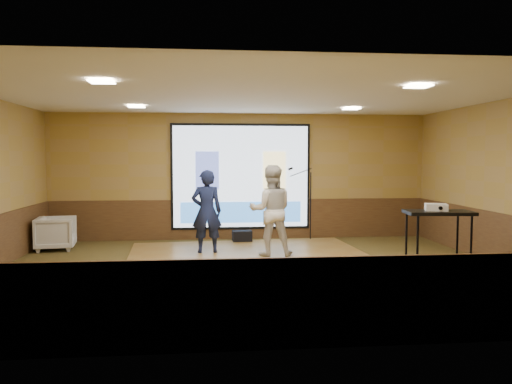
{
  "coord_description": "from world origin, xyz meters",
  "views": [
    {
      "loc": [
        -0.8,
        -8.42,
        1.96
      ],
      "look_at": [
        0.12,
        1.03,
        1.3
      ],
      "focal_mm": 35.0,
      "sensor_mm": 36.0,
      "label": 1
    }
  ],
  "objects": [
    {
      "name": "ground",
      "position": [
        0.0,
        0.0,
        0.0
      ],
      "size": [
        9.0,
        9.0,
        0.0
      ],
      "primitive_type": "plane",
      "color": "#313819",
      "rests_on": "ground"
    },
    {
      "name": "projector_screen",
      "position": [
        0.0,
        3.44,
        1.47
      ],
      "size": [
        3.32,
        0.06,
        2.52
      ],
      "color": "black",
      "rests_on": "room_shell"
    },
    {
      "name": "player_right",
      "position": [
        0.44,
        1.22,
        0.92
      ],
      "size": [
        0.9,
        0.72,
        1.78
      ],
      "primitive_type": "imported",
      "rotation": [
        0.0,
        0.0,
        3.09
      ],
      "color": "#BCB6AC",
      "rests_on": "dance_floor"
    },
    {
      "name": "downlight_sw",
      "position": [
        -2.2,
        -1.5,
        2.97
      ],
      "size": [
        0.32,
        0.32,
        0.02
      ],
      "primitive_type": "cube",
      "color": "#FFE6BF",
      "rests_on": "room_shell"
    },
    {
      "name": "projector",
      "position": [
        2.88,
        -0.73,
        1.16
      ],
      "size": [
        0.4,
        0.37,
        0.11
      ],
      "primitive_type": "cube",
      "rotation": [
        0.0,
        0.0,
        -0.31
      ],
      "color": "white",
      "rests_on": "av_table"
    },
    {
      "name": "player_left",
      "position": [
        -0.82,
        1.64,
        0.87
      ],
      "size": [
        0.63,
        0.43,
        1.68
      ],
      "primitive_type": "imported",
      "rotation": [
        0.0,
        0.0,
        3.19
      ],
      "color": "#12193A",
      "rests_on": "dance_floor"
    },
    {
      "name": "wainscot_back",
      "position": [
        0.0,
        3.48,
        0.47
      ],
      "size": [
        9.0,
        0.04,
        0.95
      ],
      "primitive_type": "cube",
      "color": "#442816",
      "rests_on": "ground"
    },
    {
      "name": "downlight_ne",
      "position": [
        2.2,
        1.8,
        2.97
      ],
      "size": [
        0.32,
        0.32,
        0.02
      ],
      "primitive_type": "cube",
      "color": "#FFE6BF",
      "rests_on": "room_shell"
    },
    {
      "name": "wainscot_front",
      "position": [
        0.0,
        -3.48,
        0.47
      ],
      "size": [
        9.0,
        0.04,
        0.95
      ],
      "primitive_type": "cube",
      "color": "#442816",
      "rests_on": "ground"
    },
    {
      "name": "room_shell",
      "position": [
        0.0,
        0.0,
        2.09
      ],
      "size": [
        9.04,
        7.04,
        3.02
      ],
      "color": "#A28143",
      "rests_on": "ground"
    },
    {
      "name": "av_table",
      "position": [
        2.91,
        -0.76,
        0.8
      ],
      "size": [
        1.05,
        0.55,
        1.1
      ],
      "rotation": [
        0.0,
        0.0,
        -0.11
      ],
      "color": "black",
      "rests_on": "ground"
    },
    {
      "name": "downlight_nw",
      "position": [
        -2.2,
        1.8,
        2.97
      ],
      "size": [
        0.32,
        0.32,
        0.02
      ],
      "primitive_type": "cube",
      "color": "#FFE6BF",
      "rests_on": "room_shell"
    },
    {
      "name": "wainscot_right",
      "position": [
        4.48,
        0.0,
        0.47
      ],
      "size": [
        0.04,
        7.0,
        0.95
      ],
      "primitive_type": "cube",
      "color": "#442816",
      "rests_on": "ground"
    },
    {
      "name": "downlight_se",
      "position": [
        2.2,
        -1.5,
        2.97
      ],
      "size": [
        0.32,
        0.32,
        0.02
      ],
      "primitive_type": "cube",
      "color": "#FFE6BF",
      "rests_on": "room_shell"
    },
    {
      "name": "banquet_chair",
      "position": [
        -4.0,
        2.42,
        0.36
      ],
      "size": [
        0.88,
        0.86,
        0.71
      ],
      "primitive_type": "imported",
      "rotation": [
        0.0,
        0.0,
        1.7
      ],
      "color": "gray",
      "rests_on": "ground"
    },
    {
      "name": "dance_floor",
      "position": [
        0.02,
        1.29,
        0.02
      ],
      "size": [
        4.93,
        3.9,
        0.03
      ],
      "primitive_type": "cube",
      "rotation": [
        0.0,
        0.0,
        0.07
      ],
      "color": "olive",
      "rests_on": "ground"
    },
    {
      "name": "mic_stand",
      "position": [
        1.56,
        3.08,
        0.49
      ],
      "size": [
        0.68,
        0.28,
        1.74
      ],
      "rotation": [
        0.0,
        0.0,
        -0.13
      ],
      "color": "black",
      "rests_on": "ground"
    },
    {
      "name": "duffel_bag",
      "position": [
        -0.01,
        2.94,
        0.14
      ],
      "size": [
        0.45,
        0.32,
        0.27
      ],
      "primitive_type": "cube",
      "rotation": [
        0.0,
        0.0,
        0.05
      ],
      "color": "black",
      "rests_on": "ground"
    }
  ]
}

